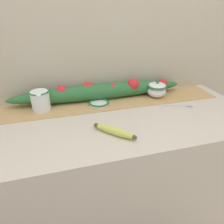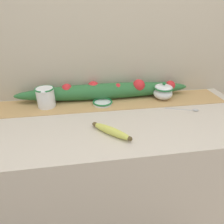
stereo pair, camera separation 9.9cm
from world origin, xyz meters
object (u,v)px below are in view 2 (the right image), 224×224
small_dish (103,103)px  spoon (192,110)px  cream_pitcher (46,97)px  sugar_bowl (163,92)px  banana (111,131)px

small_dish → spoon: bearing=-17.4°
cream_pitcher → small_dish: (0.32, -0.02, -0.05)m
sugar_bowl → small_dish: 0.38m
sugar_bowl → cream_pitcher: bearing=179.9°
cream_pitcher → banana: size_ratio=0.71×
banana → spoon: 0.51m
sugar_bowl → spoon: (0.11, -0.17, -0.05)m
sugar_bowl → banana: bearing=-138.1°
small_dish → spoon: (0.48, -0.15, -0.01)m
small_dish → sugar_bowl: bearing=3.1°
banana → spoon: (0.48, 0.16, -0.01)m
cream_pitcher → small_dish: size_ratio=1.06×
sugar_bowl → spoon: bearing=-58.0°
cream_pitcher → sugar_bowl: bearing=-0.1°
small_dish → cream_pitcher: bearing=176.1°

